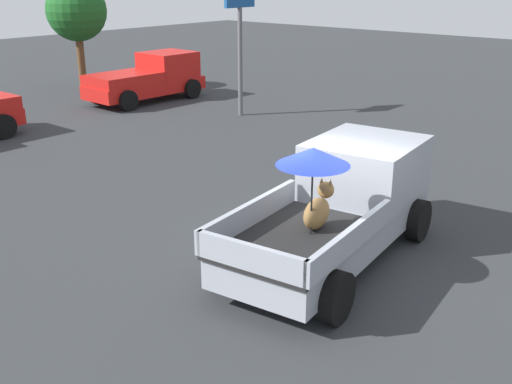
% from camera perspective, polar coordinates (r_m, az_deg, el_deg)
% --- Properties ---
extents(ground_plane, '(80.00, 80.00, 0.00)m').
position_cam_1_polar(ground_plane, '(11.05, 6.79, -6.36)').
color(ground_plane, '#2D3033').
extents(pickup_truck_main, '(5.25, 2.77, 2.32)m').
position_cam_1_polar(pickup_truck_main, '(11.05, 8.08, -0.97)').
color(pickup_truck_main, black).
rests_on(pickup_truck_main, ground).
extents(pickup_truck_far, '(4.83, 2.22, 1.80)m').
position_cam_1_polar(pickup_truck_far, '(24.89, -9.90, 10.40)').
color(pickup_truck_far, black).
rests_on(pickup_truck_far, ground).
extents(motel_sign, '(1.40, 0.16, 4.59)m').
position_cam_1_polar(motel_sign, '(21.59, -1.52, 15.64)').
color(motel_sign, '#59595B').
rests_on(motel_sign, ground).
extents(tree_by_lot, '(2.50, 2.50, 4.55)m').
position_cam_1_polar(tree_by_lot, '(27.58, -16.37, 15.83)').
color(tree_by_lot, brown).
rests_on(tree_by_lot, ground).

